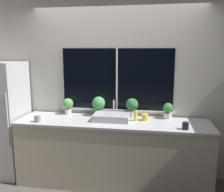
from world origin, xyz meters
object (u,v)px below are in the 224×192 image
object	(u,v)px
soap_bottle	(135,115)
mug_yellow	(145,117)
sink	(112,117)
potted_plant_center_right	(132,106)
mug_black	(185,126)
potted_plant_far_right	(168,110)
mug_grey	(38,119)
potted_plant_center_left	(99,104)
potted_plant_far_left	(68,105)

from	to	relation	value
soap_bottle	mug_yellow	xyz separation A→B (m)	(0.13, 0.04, -0.04)
sink	mug_yellow	size ratio (longest dim) A/B	5.35
potted_plant_center_right	mug_black	xyz separation A→B (m)	(0.70, -0.47, -0.12)
potted_plant_far_right	mug_yellow	xyz separation A→B (m)	(-0.32, -0.15, -0.08)
soap_bottle	mug_grey	bearing A→B (deg)	-167.82
potted_plant_center_left	potted_plant_center_right	xyz separation A→B (m)	(0.49, 0.00, -0.01)
potted_plant_far_left	mug_grey	xyz separation A→B (m)	(-0.27, -0.47, -0.10)
potted_plant_far_right	mug_grey	size ratio (longest dim) A/B	2.47
soap_bottle	potted_plant_center_right	bearing A→B (deg)	109.54
potted_plant_far_right	mug_black	world-z (taller)	potted_plant_far_right
potted_plant_far_left	potted_plant_far_right	xyz separation A→B (m)	(1.49, -0.00, -0.02)
potted_plant_center_right	potted_plant_far_right	distance (m)	0.51
soap_bottle	mug_yellow	world-z (taller)	soap_bottle
potted_plant_center_right	mug_black	distance (m)	0.85
potted_plant_center_left	mug_yellow	bearing A→B (deg)	-12.30
potted_plant_center_left	potted_plant_far_right	size ratio (longest dim) A/B	1.26
sink	potted_plant_center_right	size ratio (longest dim) A/B	1.79
soap_bottle	potted_plant_far_left	bearing A→B (deg)	169.59
sink	potted_plant_far_right	size ratio (longest dim) A/B	2.20
potted_plant_far_right	soap_bottle	xyz separation A→B (m)	(-0.45, -0.19, -0.04)
potted_plant_far_left	mug_black	distance (m)	1.74
soap_bottle	mug_grey	distance (m)	1.34
soap_bottle	potted_plant_center_left	bearing A→B (deg)	161.23
mug_grey	potted_plant_far_right	bearing A→B (deg)	15.10
mug_yellow	sink	bearing A→B (deg)	-170.78
mug_yellow	mug_grey	size ratio (longest dim) A/B	1.02
sink	potted_plant_far_right	bearing A→B (deg)	16.18
potted_plant_far_left	mug_yellow	distance (m)	1.18
sink	potted_plant_center_right	xyz separation A→B (m)	(0.26, 0.22, 0.12)
sink	mug_black	bearing A→B (deg)	-14.22
mug_black	mug_grey	bearing A→B (deg)	-179.90
sink	mug_black	world-z (taller)	sink
potted_plant_far_left	mug_yellow	size ratio (longest dim) A/B	2.64
soap_bottle	mug_black	size ratio (longest dim) A/B	2.07
potted_plant_far_left	potted_plant_center_right	xyz separation A→B (m)	(0.97, -0.00, 0.02)
potted_plant_far_right	soap_bottle	world-z (taller)	potted_plant_far_right
potted_plant_center_right	potted_plant_far_left	bearing A→B (deg)	180.00
potted_plant_far_left	potted_plant_far_right	world-z (taller)	potted_plant_far_left
potted_plant_center_left	mug_black	distance (m)	1.29
potted_plant_center_right	soap_bottle	xyz separation A→B (m)	(0.07, -0.19, -0.08)
mug_yellow	mug_black	xyz separation A→B (m)	(0.51, -0.32, 0.00)
potted_plant_center_left	mug_grey	xyz separation A→B (m)	(-0.74, -0.47, -0.13)
potted_plant_far_right	soap_bottle	distance (m)	0.49
potted_plant_far_left	soap_bottle	world-z (taller)	potted_plant_far_left
mug_yellow	mug_grey	xyz separation A→B (m)	(-1.44, -0.32, 0.00)
potted_plant_center_left	mug_black	world-z (taller)	potted_plant_center_left
potted_plant_center_left	mug_grey	size ratio (longest dim) A/B	3.13
potted_plant_center_right	soap_bottle	distance (m)	0.22
potted_plant_center_right	soap_bottle	size ratio (longest dim) A/B	1.44
sink	potted_plant_center_left	bearing A→B (deg)	135.95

